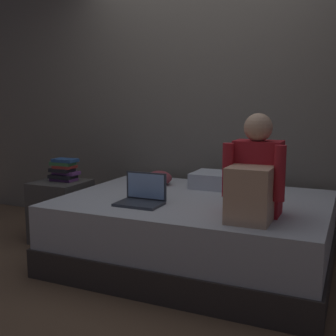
# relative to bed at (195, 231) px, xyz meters

# --- Properties ---
(ground_plane) EXTENTS (8.00, 8.00, 0.00)m
(ground_plane) POSITION_rel_bed_xyz_m (-0.20, -0.30, -0.26)
(ground_plane) COLOR brown
(wall_back) EXTENTS (5.60, 0.10, 2.70)m
(wall_back) POSITION_rel_bed_xyz_m (-0.20, 0.90, 1.09)
(wall_back) COLOR slate
(wall_back) RESTS_ON ground_plane
(bed) EXTENTS (2.00, 1.50, 0.53)m
(bed) POSITION_rel_bed_xyz_m (0.00, 0.00, 0.00)
(bed) COLOR #332D2B
(bed) RESTS_ON ground_plane
(nightstand) EXTENTS (0.44, 0.46, 0.55)m
(nightstand) POSITION_rel_bed_xyz_m (-1.30, 0.03, 0.01)
(nightstand) COLOR #474442
(nightstand) RESTS_ON ground_plane
(person_sitting) EXTENTS (0.39, 0.44, 0.66)m
(person_sitting) POSITION_rel_bed_xyz_m (0.53, -0.37, 0.52)
(person_sitting) COLOR #B21E28
(person_sitting) RESTS_ON bed
(laptop) EXTENTS (0.32, 0.23, 0.22)m
(laptop) POSITION_rel_bed_xyz_m (-0.28, -0.34, 0.32)
(laptop) COLOR #333842
(laptop) RESTS_ON bed
(pillow) EXTENTS (0.56, 0.36, 0.13)m
(pillow) POSITION_rel_bed_xyz_m (0.11, 0.45, 0.33)
(pillow) COLOR silver
(pillow) RESTS_ON bed
(book_stack) EXTENTS (0.24, 0.17, 0.20)m
(book_stack) POSITION_rel_bed_xyz_m (-1.29, 0.07, 0.39)
(book_stack) COLOR #703D84
(book_stack) RESTS_ON nightstand
(clothes_pile) EXTENTS (0.23, 0.19, 0.13)m
(clothes_pile) POSITION_rel_bed_xyz_m (-0.47, 0.35, 0.32)
(clothes_pile) COLOR #8E3D47
(clothes_pile) RESTS_ON bed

